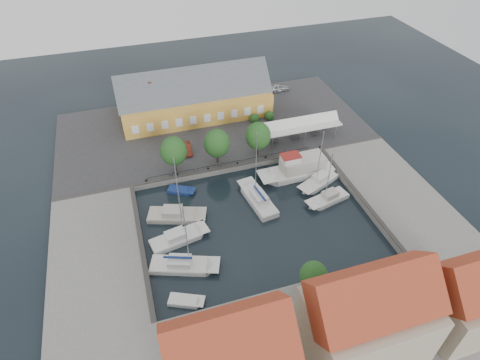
{
  "coord_description": "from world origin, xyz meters",
  "views": [
    {
      "loc": [
        -14.28,
        -39.44,
        41.8
      ],
      "look_at": [
        0.0,
        6.0,
        1.5
      ],
      "focal_mm": 30.0,
      "sensor_mm": 36.0,
      "label": 1
    }
  ],
  "objects_px": {
    "center_sailboat": "(258,200)",
    "launch_sw": "(186,302)",
    "east_boat_a": "(319,182)",
    "west_boat_c": "(178,239)",
    "tent_canopy": "(301,125)",
    "east_boat_b": "(328,199)",
    "car_silver": "(279,88)",
    "car_red": "(187,148)",
    "west_boat_d": "(183,266)",
    "launch_nw": "(181,191)",
    "trawler": "(299,169)",
    "west_boat_b": "(176,216)",
    "warehouse": "(192,99)"
  },
  "relations": [
    {
      "from": "east_boat_b",
      "to": "launch_sw",
      "type": "bearing_deg",
      "value": -155.77
    },
    {
      "from": "launch_sw",
      "to": "west_boat_c",
      "type": "bearing_deg",
      "value": 84.36
    },
    {
      "from": "car_silver",
      "to": "west_boat_c",
      "type": "xyz_separation_m",
      "value": [
        -28.31,
        -34.3,
        -1.48
      ]
    },
    {
      "from": "trawler",
      "to": "west_boat_b",
      "type": "bearing_deg",
      "value": -169.81
    },
    {
      "from": "tent_canopy",
      "to": "west_boat_d",
      "type": "xyz_separation_m",
      "value": [
        -25.64,
        -21.2,
        -3.41
      ]
    },
    {
      "from": "tent_canopy",
      "to": "launch_sw",
      "type": "relative_size",
      "value": 3.06
    },
    {
      "from": "warehouse",
      "to": "launch_sw",
      "type": "relative_size",
      "value": 6.24
    },
    {
      "from": "tent_canopy",
      "to": "launch_nw",
      "type": "relative_size",
      "value": 3.07
    },
    {
      "from": "trawler",
      "to": "launch_sw",
      "type": "relative_size",
      "value": 2.8
    },
    {
      "from": "car_silver",
      "to": "west_boat_d",
      "type": "bearing_deg",
      "value": 145.52
    },
    {
      "from": "west_boat_d",
      "to": "launch_nw",
      "type": "distance_m",
      "value": 14.74
    },
    {
      "from": "tent_canopy",
      "to": "west_boat_d",
      "type": "height_order",
      "value": "west_boat_d"
    },
    {
      "from": "launch_nw",
      "to": "west_boat_b",
      "type": "bearing_deg",
      "value": -108.89
    },
    {
      "from": "car_red",
      "to": "west_boat_c",
      "type": "xyz_separation_m",
      "value": [
        -5.16,
        -18.49,
        -1.4
      ]
    },
    {
      "from": "east_boat_b",
      "to": "west_boat_d",
      "type": "distance_m",
      "value": 24.13
    },
    {
      "from": "east_boat_a",
      "to": "west_boat_d",
      "type": "bearing_deg",
      "value": -157.68
    },
    {
      "from": "tent_canopy",
      "to": "center_sailboat",
      "type": "height_order",
      "value": "center_sailboat"
    },
    {
      "from": "east_boat_a",
      "to": "west_boat_c",
      "type": "height_order",
      "value": "west_boat_c"
    },
    {
      "from": "center_sailboat",
      "to": "launch_sw",
      "type": "bearing_deg",
      "value": -135.11
    },
    {
      "from": "center_sailboat",
      "to": "launch_sw",
      "type": "xyz_separation_m",
      "value": [
        -13.92,
        -13.87,
        -0.27
      ]
    },
    {
      "from": "car_red",
      "to": "center_sailboat",
      "type": "height_order",
      "value": "center_sailboat"
    },
    {
      "from": "center_sailboat",
      "to": "car_red",
      "type": "bearing_deg",
      "value": 118.24
    },
    {
      "from": "car_silver",
      "to": "launch_nw",
      "type": "relative_size",
      "value": 0.95
    },
    {
      "from": "trawler",
      "to": "launch_sw",
      "type": "xyz_separation_m",
      "value": [
        -22.48,
        -18.14,
        -0.93
      ]
    },
    {
      "from": "west_boat_b",
      "to": "launch_sw",
      "type": "height_order",
      "value": "west_boat_b"
    },
    {
      "from": "west_boat_c",
      "to": "west_boat_d",
      "type": "height_order",
      "value": "west_boat_d"
    },
    {
      "from": "center_sailboat",
      "to": "west_boat_d",
      "type": "distance_m",
      "value": 15.85
    },
    {
      "from": "west_boat_b",
      "to": "launch_nw",
      "type": "distance_m",
      "value": 5.61
    },
    {
      "from": "car_red",
      "to": "east_boat_a",
      "type": "xyz_separation_m",
      "value": [
        18.46,
        -13.43,
        -1.39
      ]
    },
    {
      "from": "west_boat_d",
      "to": "east_boat_b",
      "type": "bearing_deg",
      "value": 13.75
    },
    {
      "from": "east_boat_a",
      "to": "west_boat_b",
      "type": "height_order",
      "value": "west_boat_b"
    },
    {
      "from": "east_boat_b",
      "to": "west_boat_b",
      "type": "height_order",
      "value": "west_boat_b"
    },
    {
      "from": "east_boat_a",
      "to": "tent_canopy",
      "type": "bearing_deg",
      "value": 81.3
    },
    {
      "from": "east_boat_b",
      "to": "west_boat_b",
      "type": "distance_m",
      "value": 22.98
    },
    {
      "from": "car_red",
      "to": "tent_canopy",
      "type": "bearing_deg",
      "value": -3.01
    },
    {
      "from": "center_sailboat",
      "to": "west_boat_c",
      "type": "relative_size",
      "value": 1.13
    },
    {
      "from": "west_boat_d",
      "to": "launch_nw",
      "type": "relative_size",
      "value": 2.61
    },
    {
      "from": "trawler",
      "to": "west_boat_c",
      "type": "xyz_separation_m",
      "value": [
        -21.5,
        -8.26,
        -0.76
      ]
    },
    {
      "from": "east_boat_a",
      "to": "launch_nw",
      "type": "xyz_separation_m",
      "value": [
        -21.36,
        4.71,
        -0.17
      ]
    },
    {
      "from": "warehouse",
      "to": "west_boat_b",
      "type": "bearing_deg",
      "value": -107.86
    },
    {
      "from": "east_boat_b",
      "to": "car_silver",
      "type": "bearing_deg",
      "value": 81.21
    },
    {
      "from": "tent_canopy",
      "to": "trawler",
      "type": "xyz_separation_m",
      "value": [
        -3.86,
        -8.19,
        -2.67
      ]
    },
    {
      "from": "car_red",
      "to": "west_boat_c",
      "type": "bearing_deg",
      "value": -102.85
    },
    {
      "from": "east_boat_a",
      "to": "east_boat_b",
      "type": "bearing_deg",
      "value": -96.44
    },
    {
      "from": "car_silver",
      "to": "east_boat_a",
      "type": "xyz_separation_m",
      "value": [
        -4.69,
        -29.24,
        -1.48
      ]
    },
    {
      "from": "warehouse",
      "to": "trawler",
      "type": "xyz_separation_m",
      "value": [
        12.74,
        -22.05,
        -3.41
      ]
    },
    {
      "from": "tent_canopy",
      "to": "east_boat_a",
      "type": "relative_size",
      "value": 1.3
    },
    {
      "from": "tent_canopy",
      "to": "trawler",
      "type": "bearing_deg",
      "value": -115.22
    },
    {
      "from": "east_boat_a",
      "to": "west_boat_c",
      "type": "relative_size",
      "value": 0.97
    },
    {
      "from": "launch_sw",
      "to": "launch_nw",
      "type": "xyz_separation_m",
      "value": [
        3.23,
        19.65,
        -0.0
      ]
    }
  ]
}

